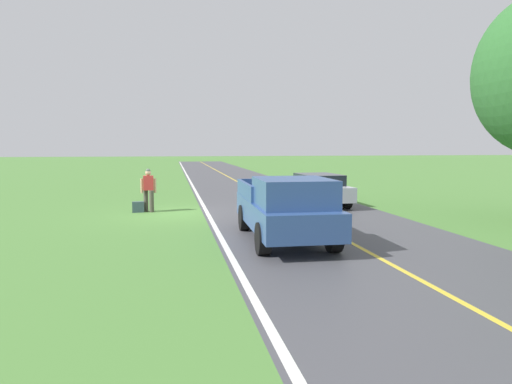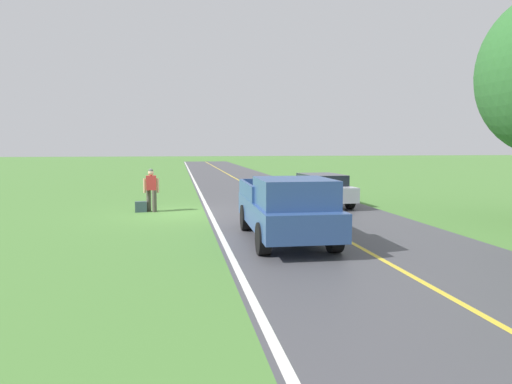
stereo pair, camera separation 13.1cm
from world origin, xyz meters
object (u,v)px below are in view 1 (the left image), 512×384
(sedan_near_oncoming, at_px, (317,188))
(suitcase_carried, at_px, (138,207))
(pickup_truck_passing, at_px, (286,207))
(hitchhiker_walking, at_px, (148,188))

(sedan_near_oncoming, bearing_deg, suitcase_carried, 5.83)
(pickup_truck_passing, bearing_deg, hitchhiker_walking, -58.64)
(hitchhiker_walking, xyz_separation_m, pickup_truck_passing, (-4.02, 6.59, -0.01))
(hitchhiker_walking, height_order, pickup_truck_passing, pickup_truck_passing)
(hitchhiker_walking, relative_size, pickup_truck_passing, 0.32)
(hitchhiker_walking, height_order, suitcase_carried, hitchhiker_walking)
(suitcase_carried, xyz_separation_m, sedan_near_oncoming, (-7.75, -0.79, 0.54))
(suitcase_carried, bearing_deg, pickup_truck_passing, 30.46)
(suitcase_carried, xyz_separation_m, pickup_truck_passing, (-4.43, 6.48, 0.75))
(hitchhiker_walking, bearing_deg, pickup_truck_passing, 121.36)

